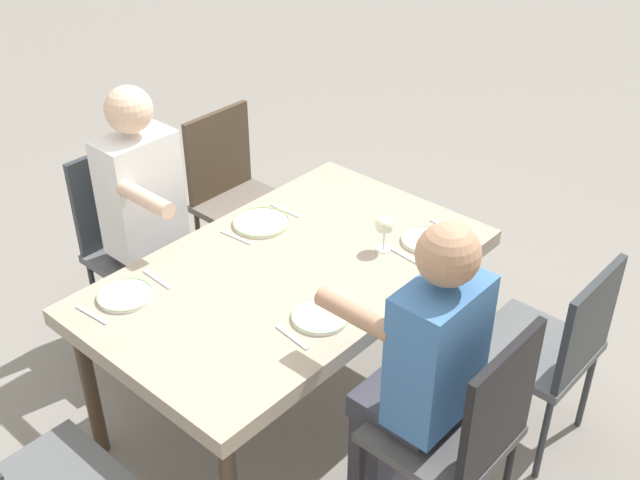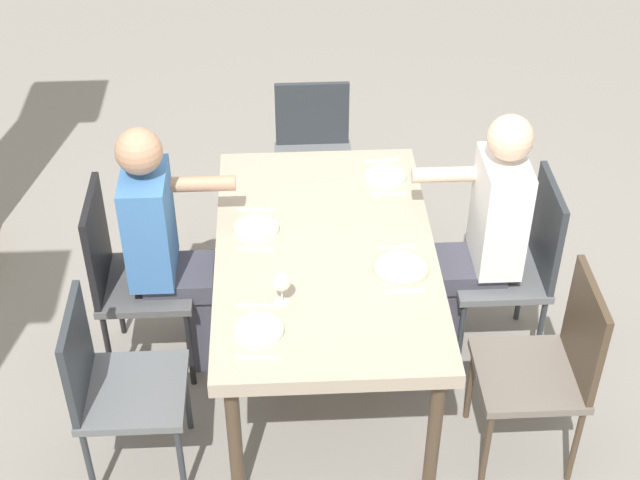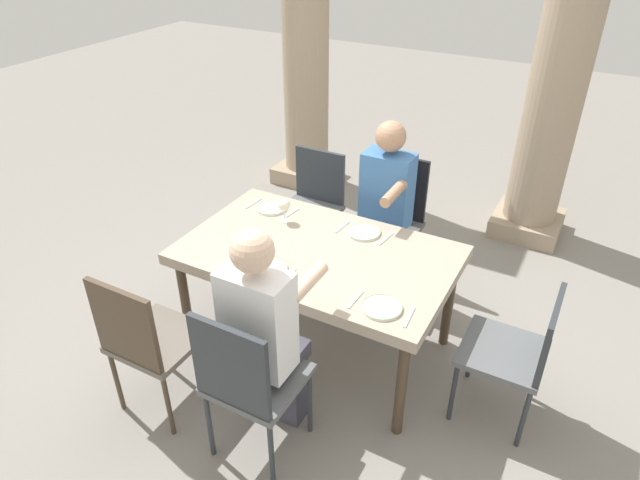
{
  "view_description": "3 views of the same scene",
  "coord_description": "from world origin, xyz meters",
  "px_view_note": "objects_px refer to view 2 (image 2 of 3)",
  "views": [
    {
      "loc": [
        1.82,
        1.8,
        2.52
      ],
      "look_at": [
        -0.09,
        0.08,
        0.87
      ],
      "focal_mm": 43.67,
      "sensor_mm": 36.0,
      "label": 1
    },
    {
      "loc": [
        -3.3,
        0.19,
        3.36
      ],
      "look_at": [
        -0.06,
        0.03,
        0.84
      ],
      "focal_mm": 52.94,
      "sensor_mm": 36.0,
      "label": 2
    },
    {
      "loc": [
        1.36,
        -2.46,
        2.57
      ],
      "look_at": [
        0.04,
        -0.04,
        0.85
      ],
      "focal_mm": 31.5,
      "sensor_mm": 36.0,
      "label": 3
    }
  ],
  "objects_px": {
    "chair_west_north": "(112,381)",
    "chair_west_south": "(551,361)",
    "chair_mid_north": "(127,271)",
    "dining_table": "(325,260)",
    "plate_2": "(256,228)",
    "diner_man_white": "(166,245)",
    "plate_0": "(258,330)",
    "plate_3": "(385,176)",
    "chair_head_east": "(313,149)",
    "chair_mid_south": "(517,259)",
    "plate_1": "(401,268)",
    "wine_glass_0": "(281,282)",
    "diner_woman_green": "(483,234)"
  },
  "relations": [
    {
      "from": "chair_mid_south",
      "to": "plate_3",
      "type": "xyz_separation_m",
      "value": [
        0.44,
        0.59,
        0.2
      ]
    },
    {
      "from": "chair_mid_south",
      "to": "diner_man_white",
      "type": "distance_m",
      "value": 1.65
    },
    {
      "from": "chair_mid_south",
      "to": "chair_mid_north",
      "type": "bearing_deg",
      "value": 90.0
    },
    {
      "from": "chair_head_east",
      "to": "chair_west_south",
      "type": "bearing_deg",
      "value": -152.67
    },
    {
      "from": "chair_west_south",
      "to": "dining_table",
      "type": "bearing_deg",
      "value": 59.19
    },
    {
      "from": "chair_mid_south",
      "to": "plate_1",
      "type": "height_order",
      "value": "chair_mid_south"
    },
    {
      "from": "dining_table",
      "to": "plate_2",
      "type": "height_order",
      "value": "plate_2"
    },
    {
      "from": "chair_mid_north",
      "to": "plate_2",
      "type": "bearing_deg",
      "value": -85.65
    },
    {
      "from": "diner_woman_green",
      "to": "diner_man_white",
      "type": "xyz_separation_m",
      "value": [
        0.0,
        1.46,
        -0.01
      ]
    },
    {
      "from": "wine_glass_0",
      "to": "plate_2",
      "type": "relative_size",
      "value": 0.73
    },
    {
      "from": "chair_head_east",
      "to": "diner_man_white",
      "type": "height_order",
      "value": "diner_man_white"
    },
    {
      "from": "chair_west_north",
      "to": "plate_1",
      "type": "bearing_deg",
      "value": -72.57
    },
    {
      "from": "chair_west_north",
      "to": "plate_2",
      "type": "bearing_deg",
      "value": -40.52
    },
    {
      "from": "chair_west_south",
      "to": "plate_3",
      "type": "xyz_separation_m",
      "value": [
        1.1,
        0.59,
        0.22
      ]
    },
    {
      "from": "plate_3",
      "to": "diner_woman_green",
      "type": "bearing_deg",
      "value": -136.94
    },
    {
      "from": "diner_man_white",
      "to": "plate_3",
      "type": "bearing_deg",
      "value": -67.25
    },
    {
      "from": "chair_mid_south",
      "to": "wine_glass_0",
      "type": "bearing_deg",
      "value": 112.75
    },
    {
      "from": "chair_west_south",
      "to": "chair_mid_north",
      "type": "height_order",
      "value": "chair_mid_north"
    },
    {
      "from": "chair_west_north",
      "to": "chair_west_south",
      "type": "xyz_separation_m",
      "value": [
        0.0,
        -1.83,
        0.02
      ]
    },
    {
      "from": "wine_glass_0",
      "to": "plate_1",
      "type": "distance_m",
      "value": 0.56
    },
    {
      "from": "chair_mid_north",
      "to": "diner_man_white",
      "type": "relative_size",
      "value": 0.74
    },
    {
      "from": "plate_0",
      "to": "plate_3",
      "type": "xyz_separation_m",
      "value": [
        1.08,
        -0.63,
        -0.0
      ]
    },
    {
      "from": "wine_glass_0",
      "to": "plate_2",
      "type": "height_order",
      "value": "wine_glass_0"
    },
    {
      "from": "chair_head_east",
      "to": "plate_3",
      "type": "height_order",
      "value": "chair_head_east"
    },
    {
      "from": "chair_west_north",
      "to": "plate_1",
      "type": "relative_size",
      "value": 3.55
    },
    {
      "from": "dining_table",
      "to": "wine_glass_0",
      "type": "height_order",
      "value": "wine_glass_0"
    },
    {
      "from": "dining_table",
      "to": "plate_2",
      "type": "relative_size",
      "value": 7.55
    },
    {
      "from": "wine_glass_0",
      "to": "plate_1",
      "type": "height_order",
      "value": "wine_glass_0"
    },
    {
      "from": "plate_1",
      "to": "plate_3",
      "type": "height_order",
      "value": "same"
    },
    {
      "from": "diner_woman_green",
      "to": "diner_man_white",
      "type": "relative_size",
      "value": 1.01
    },
    {
      "from": "chair_west_south",
      "to": "chair_head_east",
      "type": "xyz_separation_m",
      "value": [
        1.77,
        0.92,
        -0.04
      ]
    },
    {
      "from": "dining_table",
      "to": "chair_mid_north",
      "type": "relative_size",
      "value": 1.65
    },
    {
      "from": "diner_man_white",
      "to": "plate_2",
      "type": "distance_m",
      "value": 0.42
    },
    {
      "from": "chair_west_south",
      "to": "diner_man_white",
      "type": "height_order",
      "value": "diner_man_white"
    },
    {
      "from": "chair_head_east",
      "to": "diner_man_white",
      "type": "distance_m",
      "value": 1.34
    },
    {
      "from": "diner_woman_green",
      "to": "plate_2",
      "type": "relative_size",
      "value": 6.21
    },
    {
      "from": "chair_mid_north",
      "to": "wine_glass_0",
      "type": "xyz_separation_m",
      "value": [
        -0.47,
        -0.72,
        0.3
      ]
    },
    {
      "from": "chair_west_north",
      "to": "chair_west_south",
      "type": "height_order",
      "value": "chair_west_south"
    },
    {
      "from": "chair_mid_north",
      "to": "diner_man_white",
      "type": "distance_m",
      "value": 0.24
    },
    {
      "from": "chair_head_east",
      "to": "plate_1",
      "type": "distance_m",
      "value": 1.44
    },
    {
      "from": "plate_1",
      "to": "plate_2",
      "type": "xyz_separation_m",
      "value": [
        0.32,
        0.63,
        0.0
      ]
    },
    {
      "from": "chair_mid_north",
      "to": "plate_1",
      "type": "distance_m",
      "value": 1.28
    },
    {
      "from": "chair_mid_south",
      "to": "plate_2",
      "type": "bearing_deg",
      "value": 87.84
    },
    {
      "from": "dining_table",
      "to": "plate_2",
      "type": "xyz_separation_m",
      "value": [
        0.16,
        0.31,
        0.07
      ]
    },
    {
      "from": "chair_mid_south",
      "to": "plate_2",
      "type": "height_order",
      "value": "chair_mid_south"
    },
    {
      "from": "chair_west_north",
      "to": "chair_west_south",
      "type": "distance_m",
      "value": 1.83
    },
    {
      "from": "chair_mid_north",
      "to": "dining_table",
      "type": "bearing_deg",
      "value": -96.98
    },
    {
      "from": "plate_0",
      "to": "plate_1",
      "type": "xyz_separation_m",
      "value": [
        0.36,
        -0.62,
        -0.0
      ]
    },
    {
      "from": "dining_table",
      "to": "chair_west_south",
      "type": "height_order",
      "value": "chair_west_south"
    },
    {
      "from": "chair_west_north",
      "to": "chair_mid_north",
      "type": "xyz_separation_m",
      "value": [
        0.66,
        0.01,
        0.05
      ]
    }
  ]
}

